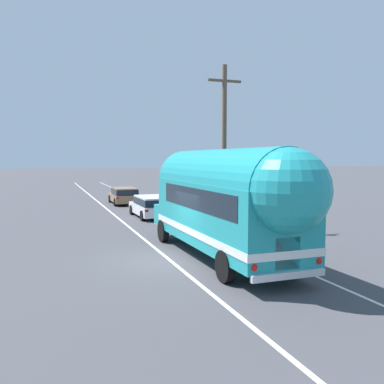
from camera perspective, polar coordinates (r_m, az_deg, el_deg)
ground_plane at (r=15.76m, az=-2.99°, el=-9.28°), size 300.00×300.00×0.00m
lane_markings at (r=27.62m, az=-6.52°, el=-3.27°), size 3.95×80.00×0.01m
utility_pole at (r=21.68m, az=4.40°, el=6.30°), size 1.80×0.24×8.50m
painted_bus at (r=15.28m, az=4.79°, el=-0.96°), size 2.73×11.20×4.12m
car_lead at (r=26.87m, az=-5.52°, el=-1.78°), size 2.08×4.52×1.37m
car_second at (r=34.95m, az=-9.24°, el=-0.36°), size 2.05×4.50×1.37m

